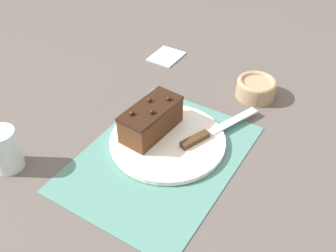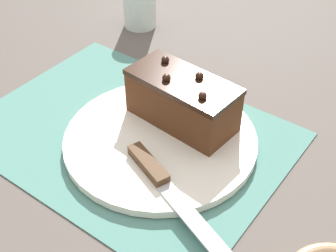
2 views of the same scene
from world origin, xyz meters
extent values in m
plane|color=#544C47|center=(0.00, 0.00, 0.00)|extent=(3.00, 3.00, 0.00)
cube|color=slate|center=(0.00, 0.00, 0.00)|extent=(0.46, 0.34, 0.00)
cylinder|color=white|center=(0.05, 0.01, 0.01)|extent=(0.28, 0.28, 0.01)
cube|color=#512D19|center=(0.06, 0.06, 0.05)|extent=(0.17, 0.09, 0.07)
cube|color=black|center=(0.06, 0.06, 0.09)|extent=(0.17, 0.09, 0.01)
sphere|color=black|center=(0.01, 0.08, 0.09)|extent=(0.01, 0.01, 0.01)
sphere|color=black|center=(0.04, 0.04, 0.09)|extent=(0.01, 0.01, 0.01)
sphere|color=black|center=(0.07, 0.08, 0.09)|extent=(0.01, 0.01, 0.01)
sphere|color=black|center=(0.10, 0.04, 0.09)|extent=(0.01, 0.01, 0.01)
cube|color=#472D19|center=(0.08, -0.05, 0.02)|extent=(0.08, 0.05, 0.01)
cube|color=#B7BABF|center=(0.19, -0.10, 0.02)|extent=(0.17, 0.08, 0.00)
cylinder|color=silver|center=(-0.20, 0.28, 0.05)|extent=(0.07, 0.07, 0.10)
camera|label=1|loc=(-0.55, -0.36, 0.66)|focal=42.00mm
camera|label=2|loc=(0.36, -0.39, 0.47)|focal=50.00mm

